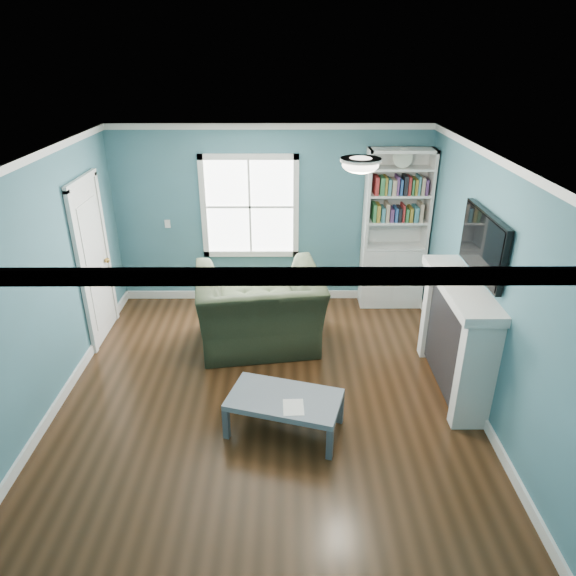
{
  "coord_description": "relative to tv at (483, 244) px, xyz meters",
  "views": [
    {
      "loc": [
        0.21,
        -4.64,
        3.52
      ],
      "look_at": [
        0.24,
        0.4,
        1.15
      ],
      "focal_mm": 32.0,
      "sensor_mm": 36.0,
      "label": 1
    }
  ],
  "objects": [
    {
      "name": "floor",
      "position": [
        -2.2,
        -0.2,
        -1.72
      ],
      "size": [
        5.0,
        5.0,
        0.0
      ],
      "primitive_type": "plane",
      "color": "black",
      "rests_on": "ground"
    },
    {
      "name": "room_walls",
      "position": [
        -2.2,
        -0.2,
        -0.14
      ],
      "size": [
        5.0,
        5.0,
        5.0
      ],
      "color": "#3C6973",
      "rests_on": "ground"
    },
    {
      "name": "trim",
      "position": [
        -2.2,
        -0.2,
        -0.49
      ],
      "size": [
        4.5,
        5.0,
        2.6
      ],
      "color": "white",
      "rests_on": "ground"
    },
    {
      "name": "window",
      "position": [
        -2.5,
        2.29,
        -0.27
      ],
      "size": [
        1.4,
        0.06,
        1.5
      ],
      "color": "white",
      "rests_on": "room_walls"
    },
    {
      "name": "bookshelf",
      "position": [
        -0.43,
        2.1,
        -0.8
      ],
      "size": [
        0.9,
        0.35,
        2.31
      ],
      "color": "silver",
      "rests_on": "ground"
    },
    {
      "name": "fireplace",
      "position": [
        -0.12,
        0.0,
        -1.09
      ],
      "size": [
        0.44,
        1.58,
        1.3
      ],
      "color": "black",
      "rests_on": "ground"
    },
    {
      "name": "tv",
      "position": [
        0.0,
        0.0,
        0.0
      ],
      "size": [
        0.06,
        1.1,
        0.65
      ],
      "primitive_type": "cube",
      "color": "black",
      "rests_on": "fireplace"
    },
    {
      "name": "door",
      "position": [
        -4.42,
        1.2,
        -0.65
      ],
      "size": [
        0.12,
        0.98,
        2.17
      ],
      "color": "silver",
      "rests_on": "ground"
    },
    {
      "name": "ceiling_fixture",
      "position": [
        -1.3,
        -0.1,
        0.82
      ],
      "size": [
        0.38,
        0.38,
        0.15
      ],
      "color": "white",
      "rests_on": "room_walls"
    },
    {
      "name": "light_switch",
      "position": [
        -3.7,
        2.28,
        -0.52
      ],
      "size": [
        0.08,
        0.01,
        0.12
      ],
      "primitive_type": "cube",
      "color": "white",
      "rests_on": "room_walls"
    },
    {
      "name": "recliner",
      "position": [
        -2.33,
        0.93,
        -1.06
      ],
      "size": [
        1.66,
        1.2,
        1.34
      ],
      "primitive_type": "imported",
      "rotation": [
        0.0,
        0.0,
        -3.0
      ],
      "color": "black",
      "rests_on": "ground"
    },
    {
      "name": "coffee_table",
      "position": [
        -2.0,
        -0.73,
        -1.38
      ],
      "size": [
        1.22,
        0.88,
        0.4
      ],
      "rotation": [
        0.0,
        0.0,
        -0.28
      ],
      "color": "#494F58",
      "rests_on": "ground"
    },
    {
      "name": "paper_sheet",
      "position": [
        -1.92,
        -0.89,
        -1.32
      ],
      "size": [
        0.2,
        0.26,
        0.0
      ],
      "primitive_type": "cube",
      "rotation": [
        0.0,
        0.0,
        0.03
      ],
      "color": "white",
      "rests_on": "coffee_table"
    }
  ]
}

